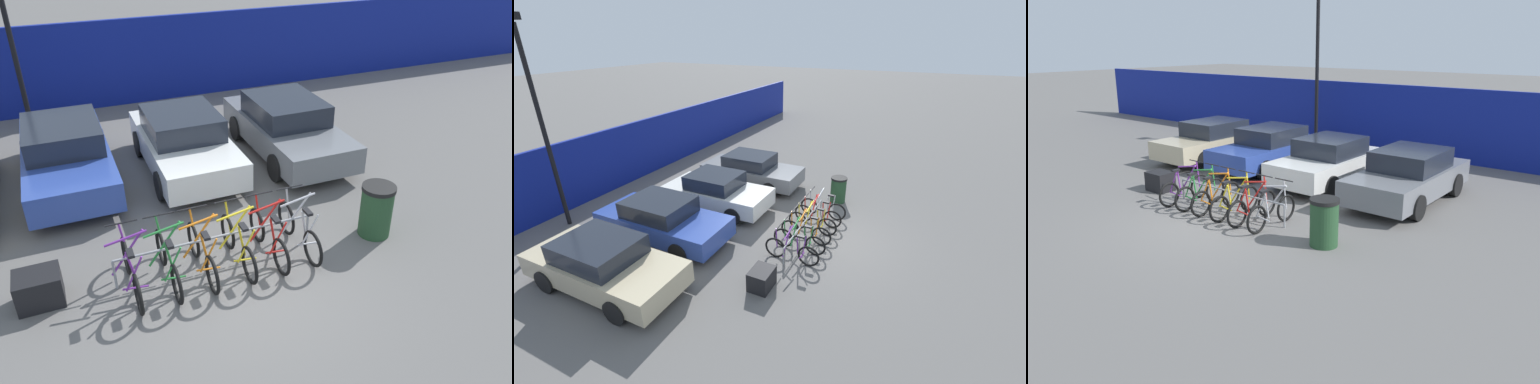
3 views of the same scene
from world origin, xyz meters
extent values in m
plane|color=#605E5B|center=(0.00, 0.00, 0.00)|extent=(120.00, 120.00, 0.00)
cube|color=navy|center=(0.00, 9.50, 1.29)|extent=(36.00, 0.16, 2.58)
cylinder|color=gray|center=(-0.20, 0.68, 0.55)|extent=(3.51, 0.04, 0.04)
cylinder|color=gray|center=(-1.95, 0.68, 0.28)|extent=(0.04, 0.04, 0.55)
cylinder|color=gray|center=(1.56, 0.68, 0.28)|extent=(0.04, 0.04, 0.55)
torus|color=black|center=(-1.70, 0.00, 0.33)|extent=(0.06, 0.66, 0.66)
torus|color=black|center=(-1.70, 1.05, 0.33)|extent=(0.06, 0.66, 0.66)
cylinder|color=#752D99|center=(-1.70, 0.68, 0.65)|extent=(0.60, 0.04, 0.76)
cylinder|color=#752D99|center=(-1.70, 0.63, 0.96)|extent=(0.68, 0.04, 0.16)
cylinder|color=#752D99|center=(-1.70, 0.35, 0.59)|extent=(0.14, 0.04, 0.63)
cylinder|color=#752D99|center=(-1.70, 0.15, 0.61)|extent=(0.32, 0.03, 0.58)
cylinder|color=#752D99|center=(-1.70, 0.20, 0.31)|extent=(0.40, 0.03, 0.08)
cylinder|color=#752D99|center=(-1.70, 1.01, 0.68)|extent=(0.12, 0.04, 0.69)
cylinder|color=black|center=(-1.70, 0.97, 1.04)|extent=(0.52, 0.03, 0.03)
cube|color=black|center=(-1.70, 0.25, 0.93)|extent=(0.10, 0.22, 0.05)
torus|color=black|center=(-1.10, 0.00, 0.33)|extent=(0.06, 0.66, 0.66)
torus|color=black|center=(-1.10, 1.05, 0.33)|extent=(0.06, 0.66, 0.66)
cylinder|color=#288438|center=(-1.10, 0.68, 0.65)|extent=(0.60, 0.04, 0.76)
cylinder|color=#288438|center=(-1.10, 0.63, 0.96)|extent=(0.68, 0.04, 0.16)
cylinder|color=#288438|center=(-1.10, 0.35, 0.59)|extent=(0.14, 0.04, 0.63)
cylinder|color=#288438|center=(-1.10, 0.15, 0.61)|extent=(0.32, 0.03, 0.58)
cylinder|color=#288438|center=(-1.10, 0.20, 0.31)|extent=(0.40, 0.03, 0.08)
cylinder|color=#288438|center=(-1.10, 1.01, 0.68)|extent=(0.12, 0.04, 0.69)
cylinder|color=black|center=(-1.10, 0.97, 1.04)|extent=(0.52, 0.03, 0.03)
cube|color=black|center=(-1.10, 0.25, 0.93)|extent=(0.10, 0.22, 0.05)
torus|color=black|center=(-0.52, 0.00, 0.33)|extent=(0.06, 0.66, 0.66)
torus|color=black|center=(-0.52, 1.05, 0.33)|extent=(0.06, 0.66, 0.66)
cylinder|color=orange|center=(-0.52, 0.68, 0.65)|extent=(0.60, 0.04, 0.76)
cylinder|color=orange|center=(-0.52, 0.63, 0.96)|extent=(0.68, 0.04, 0.16)
cylinder|color=orange|center=(-0.52, 0.35, 0.59)|extent=(0.14, 0.04, 0.63)
cylinder|color=orange|center=(-0.52, 0.15, 0.61)|extent=(0.32, 0.03, 0.58)
cylinder|color=orange|center=(-0.52, 0.20, 0.31)|extent=(0.40, 0.03, 0.08)
cylinder|color=orange|center=(-0.52, 1.01, 0.68)|extent=(0.12, 0.04, 0.69)
cylinder|color=black|center=(-0.52, 0.97, 1.04)|extent=(0.52, 0.03, 0.03)
cube|color=black|center=(-0.52, 0.25, 0.93)|extent=(0.10, 0.22, 0.05)
torus|color=black|center=(0.13, 0.00, 0.33)|extent=(0.06, 0.66, 0.66)
torus|color=black|center=(0.13, 1.05, 0.33)|extent=(0.06, 0.66, 0.66)
cylinder|color=yellow|center=(0.13, 0.68, 0.65)|extent=(0.60, 0.04, 0.76)
cylinder|color=yellow|center=(0.13, 0.63, 0.96)|extent=(0.68, 0.04, 0.16)
cylinder|color=yellow|center=(0.13, 0.35, 0.59)|extent=(0.14, 0.04, 0.63)
cylinder|color=yellow|center=(0.13, 0.15, 0.61)|extent=(0.32, 0.03, 0.58)
cylinder|color=yellow|center=(0.13, 0.20, 0.31)|extent=(0.40, 0.03, 0.08)
cylinder|color=yellow|center=(0.13, 1.01, 0.68)|extent=(0.12, 0.04, 0.69)
cylinder|color=black|center=(0.13, 0.97, 1.04)|extent=(0.52, 0.03, 0.03)
cube|color=black|center=(0.13, 0.25, 0.93)|extent=(0.10, 0.22, 0.05)
torus|color=black|center=(0.70, 0.00, 0.33)|extent=(0.06, 0.66, 0.66)
torus|color=black|center=(0.70, 1.05, 0.33)|extent=(0.06, 0.66, 0.66)
cylinder|color=red|center=(0.70, 0.68, 0.65)|extent=(0.60, 0.04, 0.76)
cylinder|color=red|center=(0.70, 0.63, 0.96)|extent=(0.68, 0.04, 0.16)
cylinder|color=red|center=(0.70, 0.35, 0.59)|extent=(0.14, 0.04, 0.63)
cylinder|color=red|center=(0.70, 0.15, 0.61)|extent=(0.32, 0.03, 0.58)
cylinder|color=red|center=(0.70, 0.20, 0.31)|extent=(0.40, 0.03, 0.08)
cylinder|color=red|center=(0.70, 1.01, 0.68)|extent=(0.12, 0.04, 0.69)
cylinder|color=black|center=(0.70, 0.97, 1.04)|extent=(0.52, 0.03, 0.03)
cube|color=black|center=(0.70, 0.25, 0.93)|extent=(0.10, 0.22, 0.05)
torus|color=black|center=(1.31, 0.00, 0.33)|extent=(0.06, 0.66, 0.66)
torus|color=black|center=(1.31, 1.05, 0.33)|extent=(0.06, 0.66, 0.66)
cylinder|color=#B7B7BC|center=(1.31, 0.68, 0.65)|extent=(0.60, 0.04, 0.76)
cylinder|color=#B7B7BC|center=(1.31, 0.63, 0.96)|extent=(0.68, 0.04, 0.16)
cylinder|color=#B7B7BC|center=(1.31, 0.35, 0.59)|extent=(0.14, 0.04, 0.63)
cylinder|color=#B7B7BC|center=(1.31, 0.15, 0.61)|extent=(0.32, 0.03, 0.58)
cylinder|color=#B7B7BC|center=(1.31, 0.20, 0.31)|extent=(0.40, 0.03, 0.08)
cylinder|color=#B7B7BC|center=(1.31, 1.01, 0.68)|extent=(0.12, 0.04, 0.69)
cylinder|color=black|center=(1.31, 0.97, 1.04)|extent=(0.52, 0.03, 0.03)
cube|color=black|center=(1.31, 0.25, 0.93)|extent=(0.10, 0.22, 0.05)
cube|color=#C1B28E|center=(-4.80, 4.52, 0.57)|extent=(1.80, 4.30, 0.62)
cube|color=#1E232D|center=(-4.80, 4.62, 1.14)|extent=(1.58, 1.98, 0.52)
cylinder|color=black|center=(-5.65, 5.76, 0.32)|extent=(0.20, 0.64, 0.64)
cylinder|color=black|center=(-3.94, 5.76, 0.32)|extent=(0.20, 0.64, 0.64)
cylinder|color=black|center=(-5.65, 3.27, 0.32)|extent=(0.20, 0.64, 0.64)
cylinder|color=black|center=(-3.94, 3.27, 0.32)|extent=(0.20, 0.64, 0.64)
cube|color=#2D479E|center=(-2.30, 4.75, 0.57)|extent=(1.80, 4.32, 0.62)
cube|color=#1E232D|center=(-2.30, 4.85, 1.14)|extent=(1.58, 1.99, 0.52)
cylinder|color=black|center=(-3.16, 6.00, 0.32)|extent=(0.20, 0.64, 0.64)
cylinder|color=black|center=(-1.45, 6.00, 0.32)|extent=(0.20, 0.64, 0.64)
cylinder|color=black|center=(-3.16, 3.49, 0.32)|extent=(0.20, 0.64, 0.64)
cylinder|color=black|center=(-1.45, 3.49, 0.32)|extent=(0.20, 0.64, 0.64)
cube|color=silver|center=(0.28, 4.38, 0.57)|extent=(1.80, 4.00, 0.62)
cube|color=#1E232D|center=(0.28, 4.48, 1.14)|extent=(1.58, 1.84, 0.52)
cylinder|color=black|center=(-0.57, 5.54, 0.32)|extent=(0.20, 0.64, 0.64)
cylinder|color=black|center=(1.14, 5.54, 0.32)|extent=(0.20, 0.64, 0.64)
cylinder|color=black|center=(-0.57, 3.22, 0.32)|extent=(0.20, 0.64, 0.64)
cylinder|color=black|center=(1.14, 3.22, 0.32)|extent=(0.20, 0.64, 0.64)
cube|color=slate|center=(2.87, 4.29, 0.57)|extent=(1.80, 4.31, 0.62)
cube|color=#1E232D|center=(2.87, 4.40, 1.14)|extent=(1.58, 1.98, 0.52)
cylinder|color=black|center=(2.02, 5.54, 0.32)|extent=(0.20, 0.64, 0.64)
cylinder|color=black|center=(3.73, 5.54, 0.32)|extent=(0.20, 0.64, 0.64)
cylinder|color=black|center=(2.02, 3.04, 0.32)|extent=(0.20, 0.64, 0.64)
cylinder|color=black|center=(3.73, 3.04, 0.32)|extent=(0.20, 0.64, 0.64)
cylinder|color=black|center=(-3.05, 8.50, 3.22)|extent=(0.14, 0.14, 6.45)
cylinder|color=#234728|center=(2.84, 0.38, 0.47)|extent=(0.60, 0.60, 0.95)
cylinder|color=black|center=(2.84, 0.38, 0.99)|extent=(0.63, 0.63, 0.08)
cube|color=black|center=(-3.09, 0.80, 0.28)|extent=(0.70, 0.56, 0.55)
camera|label=1|loc=(-2.29, -6.02, 5.46)|focal=35.00mm
camera|label=2|loc=(-9.51, -2.52, 6.12)|focal=24.00mm
camera|label=3|loc=(8.25, -7.76, 4.14)|focal=35.00mm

